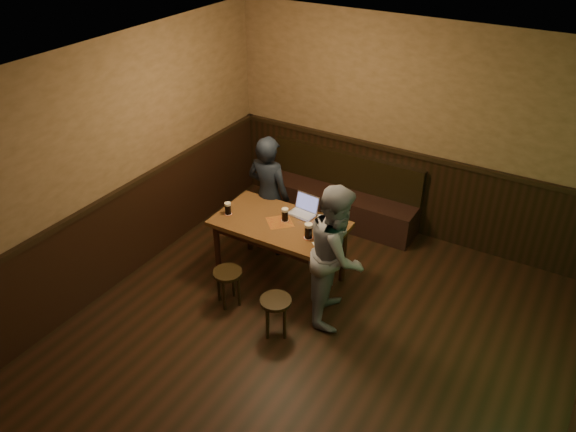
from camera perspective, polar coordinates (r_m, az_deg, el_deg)
The scene contains 12 objects.
room at distance 5.10m, azimuth 1.68°, elevation -4.32°, with size 5.04×6.04×2.84m.
bench at distance 7.80m, azimuth 5.27°, elevation 1.70°, with size 2.20×0.50×0.95m.
pub_table at distance 6.42m, azimuth -0.83°, elevation -1.42°, with size 1.50×0.87×0.80m.
stool_left at distance 6.28m, azimuth -6.13°, elevation -6.27°, with size 0.38×0.38×0.44m.
stool_right at distance 5.87m, azimuth -1.25°, elevation -9.15°, with size 0.40×0.40×0.45m.
pint_left at distance 6.51m, azimuth -6.13°, elevation 0.78°, with size 0.10×0.10×0.15m.
pint_mid at distance 6.35m, azimuth -0.31°, elevation 0.14°, with size 0.10×0.10×0.16m.
pint_right at distance 6.05m, azimuth 2.10°, elevation -1.52°, with size 0.12×0.12×0.18m.
laptop at distance 6.50m, azimuth 1.66°, elevation 0.71°, with size 0.33×0.28×0.22m.
menu at distance 5.97m, azimuth 3.52°, elevation -3.08°, with size 0.22×0.15×0.00m, color silver.
person_suit at distance 6.90m, azimuth -1.98°, elevation 2.07°, with size 0.57×0.38×1.57m, color black.
person_grey at distance 5.87m, azimuth 4.98°, elevation -3.85°, with size 0.77×0.60×1.59m, color gray.
Camera 1 is at (1.99, -3.40, 4.20)m, focal length 35.00 mm.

